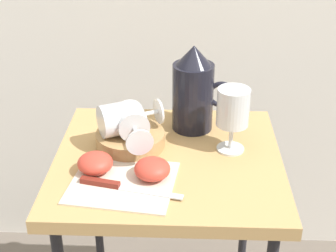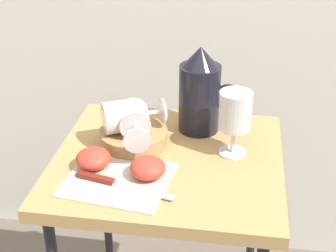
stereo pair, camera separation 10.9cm
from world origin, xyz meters
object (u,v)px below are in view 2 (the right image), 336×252
object	(u,v)px
basket_tray	(133,137)
wine_glass_upright	(235,114)
knife	(110,182)
wine_glass_tipped_near	(134,120)
apple_half_left	(93,159)
apple_half_right	(148,168)
pitcher	(200,97)
wine_glass_tipped_far	(122,116)
table	(168,185)

from	to	relation	value
basket_tray	wine_glass_upright	distance (m)	0.25
wine_glass_upright	knife	bearing A→B (deg)	-145.92
wine_glass_tipped_near	apple_half_left	xyz separation A→B (m)	(-0.07, -0.10, -0.05)
wine_glass_upright	apple_half_right	bearing A→B (deg)	-143.79
pitcher	wine_glass_tipped_far	size ratio (longest dim) A/B	1.36
pitcher	knife	size ratio (longest dim) A/B	1.00
wine_glass_tipped_far	apple_half_right	xyz separation A→B (m)	(0.08, -0.13, -0.05)
basket_tray	pitcher	world-z (taller)	pitcher
table	wine_glass_tipped_far	distance (m)	0.19
wine_glass_tipped_near	knife	world-z (taller)	wine_glass_tipped_near
apple_half_left	knife	bearing A→B (deg)	-48.66
table	apple_half_left	xyz separation A→B (m)	(-0.15, -0.07, 0.10)
knife	apple_half_left	bearing A→B (deg)	131.34
basket_tray	apple_half_right	bearing A→B (deg)	-66.09
basket_tray	apple_half_right	size ratio (longest dim) A/B	2.11
apple_half_left	apple_half_right	size ratio (longest dim) A/B	1.00
wine_glass_tipped_far	apple_half_left	size ratio (longest dim) A/B	2.08
table	pitcher	size ratio (longest dim) A/B	3.29
basket_tray	knife	size ratio (longest dim) A/B	0.74
table	apple_half_right	distance (m)	0.14
apple_half_right	knife	distance (m)	0.08
table	wine_glass_tipped_far	xyz separation A→B (m)	(-0.11, 0.04, 0.15)
apple_half_right	pitcher	bearing A→B (deg)	69.68
wine_glass_upright	apple_half_right	size ratio (longest dim) A/B	2.01
wine_glass_upright	apple_half_left	distance (m)	0.33
pitcher	apple_half_right	world-z (taller)	pitcher
knife	pitcher	bearing A→B (deg)	59.70
basket_tray	wine_glass_tipped_near	bearing A→B (deg)	-63.36
table	knife	world-z (taller)	knife
wine_glass_upright	wine_glass_tipped_far	world-z (taller)	wine_glass_upright
pitcher	wine_glass_tipped_near	size ratio (longest dim) A/B	1.40
basket_tray	wine_glass_tipped_far	bearing A→B (deg)	-165.94
pitcher	wine_glass_tipped_near	distance (m)	0.18
wine_glass_tipped_near	apple_half_left	world-z (taller)	wine_glass_tipped_near
wine_glass_upright	wine_glass_tipped_near	distance (m)	0.23
wine_glass_tipped_near	wine_glass_tipped_far	size ratio (longest dim) A/B	0.97
basket_tray	knife	xyz separation A→B (m)	(-0.01, -0.18, -0.01)
basket_tray	apple_half_left	distance (m)	0.13
wine_glass_upright	knife	distance (m)	0.31
pitcher	apple_half_left	bearing A→B (deg)	-134.36
table	knife	bearing A→B (deg)	-128.56
wine_glass_tipped_far	apple_half_right	distance (m)	0.16
pitcher	knife	bearing A→B (deg)	-120.30
knife	basket_tray	bearing A→B (deg)	86.04
table	apple_half_left	distance (m)	0.20
basket_tray	wine_glass_tipped_far	distance (m)	0.06
wine_glass_tipped_far	knife	size ratio (longest dim) A/B	0.73
wine_glass_tipped_near	wine_glass_upright	bearing A→B (deg)	1.07
pitcher	basket_tray	bearing A→B (deg)	-146.95
pitcher	table	bearing A→B (deg)	-111.47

